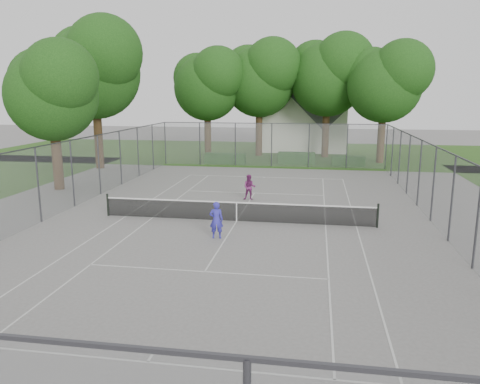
% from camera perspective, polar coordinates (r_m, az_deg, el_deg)
% --- Properties ---
extents(ground, '(120.00, 120.00, 0.00)m').
position_cam_1_polar(ground, '(21.97, -0.42, -3.60)').
color(ground, slate).
rests_on(ground, ground).
extents(grass_far, '(60.00, 20.00, 0.00)m').
position_cam_1_polar(grass_far, '(47.37, 4.89, 4.79)').
color(grass_far, '#254915').
rests_on(grass_far, ground).
extents(court_markings, '(11.03, 23.83, 0.01)m').
position_cam_1_polar(court_markings, '(21.97, -0.42, -3.58)').
color(court_markings, beige).
rests_on(court_markings, ground).
extents(tennis_net, '(12.87, 0.10, 1.10)m').
position_cam_1_polar(tennis_net, '(21.84, -0.42, -2.31)').
color(tennis_net, black).
rests_on(tennis_net, ground).
extents(perimeter_fence, '(18.08, 34.08, 3.52)m').
position_cam_1_polar(perimeter_fence, '(21.56, -0.43, 1.04)').
color(perimeter_fence, '#38383D').
rests_on(perimeter_fence, ground).
extents(tree_far_left, '(6.96, 6.36, 10.01)m').
position_cam_1_polar(tree_far_left, '(43.96, -3.95, 13.23)').
color(tree_far_left, '#362413').
rests_on(tree_far_left, ground).
extents(tree_far_midleft, '(7.55, 6.90, 10.86)m').
position_cam_1_polar(tree_far_midleft, '(44.70, 2.50, 13.98)').
color(tree_far_midleft, '#362413').
rests_on(tree_far_midleft, ground).
extents(tree_far_midright, '(7.79, 7.11, 11.19)m').
position_cam_1_polar(tree_far_midright, '(44.39, 10.79, 14.10)').
color(tree_far_midright, '#362413').
rests_on(tree_far_midright, ground).
extents(tree_far_right, '(7.09, 6.47, 10.19)m').
position_cam_1_polar(tree_far_right, '(41.77, 17.37, 12.97)').
color(tree_far_right, '#362413').
rests_on(tree_far_right, ground).
extents(tree_side_back, '(8.08, 7.38, 11.61)m').
position_cam_1_polar(tree_side_back, '(38.71, -17.30, 14.55)').
color(tree_side_back, '#362413').
rests_on(tree_side_back, ground).
extents(tree_side_front, '(6.27, 5.73, 9.02)m').
position_cam_1_polar(tree_side_front, '(30.76, -21.94, 11.69)').
color(tree_side_front, '#362413').
rests_on(tree_side_front, ground).
extents(hedge_left, '(3.46, 1.04, 0.87)m').
position_cam_1_polar(hedge_left, '(39.96, -1.83, 4.12)').
color(hedge_left, '#1D4616').
rests_on(hedge_left, ground).
extents(hedge_mid, '(3.12, 0.89, 0.98)m').
position_cam_1_polar(hedge_mid, '(40.03, 6.91, 4.13)').
color(hedge_mid, '#1D4616').
rests_on(hedge_mid, ground).
extents(hedge_right, '(2.67, 0.98, 0.80)m').
position_cam_1_polar(hedge_right, '(39.65, 13.06, 3.70)').
color(hedge_right, '#1D4616').
rests_on(hedge_right, ground).
extents(house, '(8.78, 6.80, 10.93)m').
position_cam_1_polar(house, '(49.93, 7.70, 10.16)').
color(house, white).
rests_on(house, ground).
extents(girl_player, '(0.62, 0.46, 1.55)m').
position_cam_1_polar(girl_player, '(19.32, -2.91, -3.42)').
color(girl_player, '#322EAD').
rests_on(girl_player, ground).
extents(woman_player, '(0.72, 0.57, 1.44)m').
position_cam_1_polar(woman_player, '(26.21, 1.16, 0.58)').
color(woman_player, '#6E245D').
rests_on(woman_player, ground).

